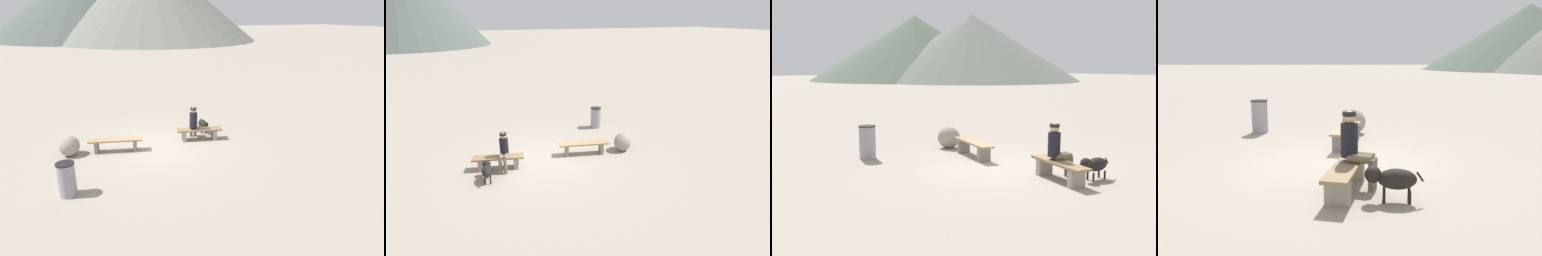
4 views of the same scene
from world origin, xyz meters
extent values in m
cube|color=#9E9384|center=(0.00, 0.00, -0.03)|extent=(210.00, 210.00, 0.06)
cube|color=gray|center=(-2.11, 0.34, 0.20)|extent=(0.20, 0.37, 0.40)
cube|color=gray|center=(-0.86, 0.03, 0.20)|extent=(0.20, 0.37, 0.40)
cube|color=#A3845B|center=(-1.48, 0.18, 0.42)|extent=(1.85, 0.80, 0.05)
cube|color=gray|center=(1.05, 0.25, 0.19)|extent=(0.23, 0.40, 0.38)
cube|color=gray|center=(2.16, -0.03, 0.19)|extent=(0.23, 0.40, 0.38)
cube|color=#8C704C|center=(1.60, 0.11, 0.41)|extent=(1.72, 0.79, 0.06)
cylinder|color=black|center=(1.39, 0.17, 0.79)|extent=(0.28, 0.28, 0.55)
sphere|color=#D8A87F|center=(1.39, 0.17, 1.16)|extent=(0.21, 0.21, 0.21)
cylinder|color=black|center=(1.39, 0.17, 1.22)|extent=(0.22, 0.22, 0.07)
cylinder|color=#756651|center=(1.53, 0.33, 0.51)|extent=(0.28, 0.43, 0.15)
cylinder|color=#756651|center=(1.60, 0.51, 0.26)|extent=(0.11, 0.11, 0.51)
cylinder|color=#756651|center=(1.39, 0.38, 0.51)|extent=(0.28, 0.43, 0.15)
cylinder|color=#756651|center=(1.46, 0.57, 0.26)|extent=(0.11, 0.11, 0.51)
ellipsoid|color=black|center=(2.06, 0.85, 0.35)|extent=(0.38, 0.62, 0.31)
sphere|color=black|center=(2.02, 0.50, 0.41)|extent=(0.25, 0.25, 0.25)
cylinder|color=black|center=(2.13, 0.65, 0.10)|extent=(0.04, 0.04, 0.20)
cylinder|color=black|center=(1.96, 0.67, 0.10)|extent=(0.04, 0.04, 0.20)
cylinder|color=black|center=(2.17, 1.02, 0.10)|extent=(0.04, 0.04, 0.20)
cylinder|color=black|center=(2.00, 1.04, 0.10)|extent=(0.04, 0.04, 0.20)
cylinder|color=black|center=(2.10, 1.18, 0.40)|extent=(0.05, 0.12, 0.15)
cylinder|color=gray|center=(-3.14, -2.24, 0.45)|extent=(0.45, 0.45, 0.90)
cylinder|color=black|center=(-3.14, -2.24, 0.91)|extent=(0.47, 0.47, 0.03)
ellipsoid|color=gray|center=(-2.97, 0.43, 0.34)|extent=(0.94, 0.94, 0.68)
cone|color=#4C5651|center=(3.52, 57.15, 6.85)|extent=(35.44, 35.44, 13.70)
camera|label=1|loc=(-2.95, -10.34, 4.51)|focal=30.36mm
camera|label=2|loc=(2.68, 9.48, 4.82)|focal=28.29mm
camera|label=3|loc=(7.39, -7.25, 2.56)|focal=39.23mm
camera|label=4|loc=(7.13, -0.01, 2.10)|focal=34.09mm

